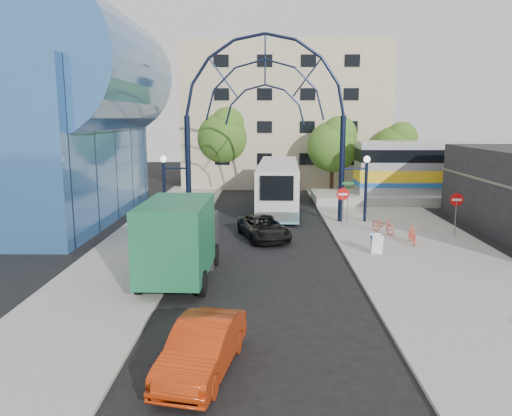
{
  "coord_description": "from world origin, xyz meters",
  "views": [
    {
      "loc": [
        -0.07,
        -18.34,
        6.84
      ],
      "look_at": [
        -0.45,
        6.0,
        2.43
      ],
      "focal_mm": 35.0,
      "sensor_mm": 36.0,
      "label": 1
    }
  ],
  "objects_px": {
    "tree_north_b": "(224,135)",
    "bike_near_b": "(412,235)",
    "black_suv": "(264,228)",
    "city_bus": "(278,185)",
    "red_sedan": "(202,347)",
    "green_truck": "(181,239)",
    "do_not_enter_sign": "(456,204)",
    "bike_near_a": "(383,225)",
    "gateway_arch": "(265,90)",
    "stop_sign": "(343,198)",
    "street_name_sign": "(348,194)",
    "tree_north_a": "(334,144)",
    "tree_north_c": "(396,146)",
    "sandwich_board": "(377,242)"
  },
  "relations": [
    {
      "from": "tree_north_b",
      "to": "bike_near_b",
      "type": "bearing_deg",
      "value": -61.63
    },
    {
      "from": "black_suv",
      "to": "city_bus",
      "type": "bearing_deg",
      "value": 67.39
    },
    {
      "from": "tree_north_b",
      "to": "red_sedan",
      "type": "bearing_deg",
      "value": -86.54
    },
    {
      "from": "green_truck",
      "to": "bike_near_b",
      "type": "distance_m",
      "value": 12.93
    },
    {
      "from": "green_truck",
      "to": "black_suv",
      "type": "xyz_separation_m",
      "value": [
        3.56,
        7.1,
        -1.09
      ]
    },
    {
      "from": "do_not_enter_sign",
      "to": "bike_near_a",
      "type": "distance_m",
      "value": 4.26
    },
    {
      "from": "gateway_arch",
      "to": "tree_north_b",
      "type": "height_order",
      "value": "gateway_arch"
    },
    {
      "from": "do_not_enter_sign",
      "to": "green_truck",
      "type": "height_order",
      "value": "green_truck"
    },
    {
      "from": "red_sedan",
      "to": "black_suv",
      "type": "bearing_deg",
      "value": 94.58
    },
    {
      "from": "stop_sign",
      "to": "gateway_arch",
      "type": "bearing_deg",
      "value": 157.37
    },
    {
      "from": "gateway_arch",
      "to": "black_suv",
      "type": "bearing_deg",
      "value": -90.67
    },
    {
      "from": "do_not_enter_sign",
      "to": "green_truck",
      "type": "relative_size",
      "value": 0.35
    },
    {
      "from": "bike_near_a",
      "to": "bike_near_b",
      "type": "xyz_separation_m",
      "value": [
        0.97,
        -2.54,
        0.02
      ]
    },
    {
      "from": "black_suv",
      "to": "bike_near_b",
      "type": "relative_size",
      "value": 2.78
    },
    {
      "from": "stop_sign",
      "to": "green_truck",
      "type": "distance_m",
      "value": 12.8
    },
    {
      "from": "gateway_arch",
      "to": "black_suv",
      "type": "distance_m",
      "value": 9.11
    },
    {
      "from": "street_name_sign",
      "to": "black_suv",
      "type": "xyz_separation_m",
      "value": [
        -5.25,
        -3.15,
        -1.47
      ]
    },
    {
      "from": "stop_sign",
      "to": "city_bus",
      "type": "distance_m",
      "value": 7.83
    },
    {
      "from": "tree_north_a",
      "to": "bike_near_a",
      "type": "distance_m",
      "value": 15.92
    },
    {
      "from": "green_truck",
      "to": "red_sedan",
      "type": "relative_size",
      "value": 1.63
    },
    {
      "from": "red_sedan",
      "to": "bike_near_b",
      "type": "relative_size",
      "value": 2.52
    },
    {
      "from": "tree_north_b",
      "to": "black_suv",
      "type": "height_order",
      "value": "tree_north_b"
    },
    {
      "from": "city_bus",
      "to": "tree_north_a",
      "type": "bearing_deg",
      "value": 56.69
    },
    {
      "from": "stop_sign",
      "to": "bike_near_a",
      "type": "relative_size",
      "value": 1.33
    },
    {
      "from": "tree_north_a",
      "to": "tree_north_c",
      "type": "height_order",
      "value": "tree_north_a"
    },
    {
      "from": "tree_north_a",
      "to": "tree_north_c",
      "type": "bearing_deg",
      "value": 18.44
    },
    {
      "from": "black_suv",
      "to": "bike_near_b",
      "type": "xyz_separation_m",
      "value": [
        8.02,
        -1.45,
        -0.03
      ]
    },
    {
      "from": "red_sedan",
      "to": "do_not_enter_sign",
      "type": "bearing_deg",
      "value": 61.91
    },
    {
      "from": "green_truck",
      "to": "gateway_arch",
      "type": "bearing_deg",
      "value": 74.01
    },
    {
      "from": "street_name_sign",
      "to": "tree_north_b",
      "type": "distance_m",
      "value": 19.81
    },
    {
      "from": "bike_near_b",
      "to": "red_sedan",
      "type": "bearing_deg",
      "value": -120.79
    },
    {
      "from": "tree_north_a",
      "to": "city_bus",
      "type": "height_order",
      "value": "tree_north_a"
    },
    {
      "from": "street_name_sign",
      "to": "bike_near_a",
      "type": "bearing_deg",
      "value": -48.99
    },
    {
      "from": "tree_north_a",
      "to": "green_truck",
      "type": "height_order",
      "value": "tree_north_a"
    },
    {
      "from": "tree_north_c",
      "to": "black_suv",
      "type": "relative_size",
      "value": 1.37
    },
    {
      "from": "do_not_enter_sign",
      "to": "sandwich_board",
      "type": "distance_m",
      "value": 6.85
    },
    {
      "from": "tree_north_a",
      "to": "tree_north_b",
      "type": "height_order",
      "value": "tree_north_b"
    },
    {
      "from": "city_bus",
      "to": "green_truck",
      "type": "xyz_separation_m",
      "value": [
        -4.64,
        -16.5,
        -0.1
      ]
    },
    {
      "from": "street_name_sign",
      "to": "red_sedan",
      "type": "height_order",
      "value": "street_name_sign"
    },
    {
      "from": "black_suv",
      "to": "red_sedan",
      "type": "relative_size",
      "value": 1.11
    },
    {
      "from": "sandwich_board",
      "to": "tree_north_a",
      "type": "xyz_separation_m",
      "value": [
        0.52,
        19.95,
        3.86
      ]
    },
    {
      "from": "bike_near_a",
      "to": "gateway_arch",
      "type": "bearing_deg",
      "value": 125.82
    },
    {
      "from": "stop_sign",
      "to": "red_sedan",
      "type": "distance_m",
      "value": 18.95
    },
    {
      "from": "tree_north_a",
      "to": "bike_near_b",
      "type": "relative_size",
      "value": 4.09
    },
    {
      "from": "tree_north_c",
      "to": "bike_near_a",
      "type": "bearing_deg",
      "value": -106.42
    },
    {
      "from": "gateway_arch",
      "to": "tree_north_c",
      "type": "relative_size",
      "value": 2.1
    },
    {
      "from": "bike_near_b",
      "to": "sandwich_board",
      "type": "bearing_deg",
      "value": -135.08
    },
    {
      "from": "gateway_arch",
      "to": "red_sedan",
      "type": "xyz_separation_m",
      "value": [
        -1.72,
        -19.75,
        -7.85
      ]
    },
    {
      "from": "tree_north_b",
      "to": "street_name_sign",
      "type": "bearing_deg",
      "value": -62.35
    },
    {
      "from": "black_suv",
      "to": "bike_near_b",
      "type": "bearing_deg",
      "value": -26.31
    }
  ]
}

